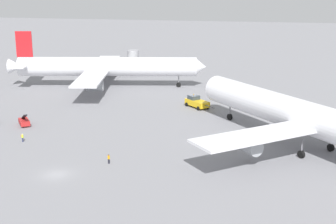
{
  "coord_description": "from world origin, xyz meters",
  "views": [
    {
      "loc": [
        31.32,
        -63.72,
        28.24
      ],
      "look_at": [
        11.85,
        24.8,
        4.0
      ],
      "focal_mm": 52.26,
      "sensor_mm": 36.0,
      "label": 1
    }
  ],
  "objects_px": {
    "airliner_at_gate_left": "(106,67)",
    "ground_crew_marshaller_foreground": "(23,138)",
    "pushback_tug": "(197,102)",
    "jet_bridge": "(133,58)",
    "gse_belt_loader_portside": "(24,122)",
    "ground_crew_ramp_agent_by_cones": "(109,159)",
    "airliner_being_pushed": "(305,118)"
  },
  "relations": [
    {
      "from": "airliner_at_gate_left",
      "to": "ground_crew_marshaller_foreground",
      "type": "bearing_deg",
      "value": -88.56
    },
    {
      "from": "pushback_tug",
      "to": "jet_bridge",
      "type": "xyz_separation_m",
      "value": [
        -27.54,
        41.42,
        3.14
      ]
    },
    {
      "from": "gse_belt_loader_portside",
      "to": "jet_bridge",
      "type": "relative_size",
      "value": 0.26
    },
    {
      "from": "pushback_tug",
      "to": "ground_crew_ramp_agent_by_cones",
      "type": "height_order",
      "value": "pushback_tug"
    },
    {
      "from": "ground_crew_marshaller_foreground",
      "to": "jet_bridge",
      "type": "distance_m",
      "value": 73.35
    },
    {
      "from": "airliner_at_gate_left",
      "to": "jet_bridge",
      "type": "relative_size",
      "value": 3.02
    },
    {
      "from": "gse_belt_loader_portside",
      "to": "airliner_at_gate_left",
      "type": "bearing_deg",
      "value": 84.76
    },
    {
      "from": "pushback_tug",
      "to": "ground_crew_marshaller_foreground",
      "type": "distance_m",
      "value": 41.69
    },
    {
      "from": "airliner_at_gate_left",
      "to": "airliner_being_pushed",
      "type": "height_order",
      "value": "airliner_being_pushed"
    },
    {
      "from": "pushback_tug",
      "to": "jet_bridge",
      "type": "bearing_deg",
      "value": 123.62
    },
    {
      "from": "pushback_tug",
      "to": "jet_bridge",
      "type": "distance_m",
      "value": 49.83
    },
    {
      "from": "pushback_tug",
      "to": "ground_crew_marshaller_foreground",
      "type": "relative_size",
      "value": 4.98
    },
    {
      "from": "ground_crew_marshaller_foreground",
      "to": "airliner_at_gate_left",
      "type": "bearing_deg",
      "value": 91.44
    },
    {
      "from": "pushback_tug",
      "to": "gse_belt_loader_portside",
      "type": "distance_m",
      "value": 38.75
    },
    {
      "from": "airliner_being_pushed",
      "to": "ground_crew_marshaller_foreground",
      "type": "relative_size",
      "value": 30.11
    },
    {
      "from": "gse_belt_loader_portside",
      "to": "ground_crew_ramp_agent_by_cones",
      "type": "height_order",
      "value": "gse_belt_loader_portside"
    },
    {
      "from": "airliner_being_pushed",
      "to": "ground_crew_ramp_agent_by_cones",
      "type": "bearing_deg",
      "value": -155.74
    },
    {
      "from": "airliner_at_gate_left",
      "to": "gse_belt_loader_portside",
      "type": "distance_m",
      "value": 39.9
    },
    {
      "from": "pushback_tug",
      "to": "jet_bridge",
      "type": "relative_size",
      "value": 0.44
    },
    {
      "from": "gse_belt_loader_portside",
      "to": "ground_crew_ramp_agent_by_cones",
      "type": "bearing_deg",
      "value": -35.05
    },
    {
      "from": "airliner_being_pushed",
      "to": "ground_crew_marshaller_foreground",
      "type": "xyz_separation_m",
      "value": [
        -49.63,
        -6.81,
        -4.92
      ]
    },
    {
      "from": "airliner_at_gate_left",
      "to": "ground_crew_marshaller_foreground",
      "type": "distance_m",
      "value": 49.34
    },
    {
      "from": "airliner_at_gate_left",
      "to": "ground_crew_ramp_agent_by_cones",
      "type": "distance_m",
      "value": 59.83
    },
    {
      "from": "ground_crew_marshaller_foreground",
      "to": "jet_bridge",
      "type": "height_order",
      "value": "jet_bridge"
    },
    {
      "from": "airliner_being_pushed",
      "to": "pushback_tug",
      "type": "xyz_separation_m",
      "value": [
        -22.73,
        25.04,
        -4.5
      ]
    },
    {
      "from": "pushback_tug",
      "to": "airliner_being_pushed",
      "type": "bearing_deg",
      "value": -47.77
    },
    {
      "from": "ground_crew_ramp_agent_by_cones",
      "to": "pushback_tug",
      "type": "bearing_deg",
      "value": 78.39
    },
    {
      "from": "airliner_being_pushed",
      "to": "jet_bridge",
      "type": "bearing_deg",
      "value": 127.11
    },
    {
      "from": "jet_bridge",
      "to": "ground_crew_marshaller_foreground",
      "type": "bearing_deg",
      "value": -89.5
    },
    {
      "from": "gse_belt_loader_portside",
      "to": "ground_crew_ramp_agent_by_cones",
      "type": "xyz_separation_m",
      "value": [
        23.77,
        -16.67,
        -0.03
      ]
    },
    {
      "from": "airliner_at_gate_left",
      "to": "gse_belt_loader_portside",
      "type": "bearing_deg",
      "value": -95.24
    },
    {
      "from": "ground_crew_marshaller_foreground",
      "to": "gse_belt_loader_portside",
      "type": "bearing_deg",
      "value": 116.73
    }
  ]
}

